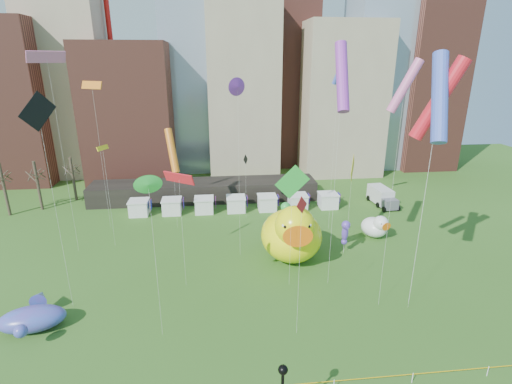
{
  "coord_description": "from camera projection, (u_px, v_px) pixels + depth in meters",
  "views": [
    {
      "loc": [
        -1.98,
        -21.12,
        22.77
      ],
      "look_at": [
        1.4,
        10.09,
        12.0
      ],
      "focal_mm": 27.0,
      "sensor_mm": 36.0,
      "label": 1
    }
  ],
  "objects": [
    {
      "name": "box_truck",
      "position": [
        382.0,
        196.0,
        63.68
      ],
      "size": [
        3.08,
        6.73,
        2.78
      ],
      "rotation": [
        0.0,
        0.0,
        0.08
      ],
      "color": "silver",
      "rests_on": "ground"
    },
    {
      "name": "kite_12",
      "position": [
        352.0,
        169.0,
        49.11
      ],
      "size": [
        1.58,
        3.28,
        11.53
      ],
      "color": "silver",
      "rests_on": "ground"
    },
    {
      "name": "kite_3",
      "position": [
        292.0,
        183.0,
        37.53
      ],
      "size": [
        3.48,
        0.09,
        13.27
      ],
      "color": "silver",
      "rests_on": "ground"
    },
    {
      "name": "kite_7",
      "position": [
        342.0,
        77.0,
        34.62
      ],
      "size": [
        1.34,
        3.77,
        24.51
      ],
      "color": "silver",
      "rests_on": "ground"
    },
    {
      "name": "big_duck",
      "position": [
        292.0,
        233.0,
        45.2
      ],
      "size": [
        7.84,
        10.18,
        7.65
      ],
      "rotation": [
        0.0,
        0.0,
        -0.07
      ],
      "color": "#FFFA0D",
      "rests_on": "ground"
    },
    {
      "name": "kite_0",
      "position": [
        302.0,
        211.0,
        30.18
      ],
      "size": [
        1.09,
        1.1,
        12.82
      ],
      "color": "silver",
      "rests_on": "ground"
    },
    {
      "name": "kite_14",
      "position": [
        172.0,
        151.0,
        51.74
      ],
      "size": [
        2.21,
        3.59,
        14.19
      ],
      "color": "silver",
      "rests_on": "ground"
    },
    {
      "name": "kite_9",
      "position": [
        47.0,
        58.0,
        41.07
      ],
      "size": [
        3.32,
        3.17,
        23.73
      ],
      "color": "silver",
      "rests_on": "ground"
    },
    {
      "name": "skyline",
      "position": [
        233.0,
        67.0,
        78.15
      ],
      "size": [
        101.0,
        23.0,
        68.0
      ],
      "color": "brown",
      "rests_on": "ground"
    },
    {
      "name": "seahorse_purple",
      "position": [
        345.0,
        231.0,
        46.95
      ],
      "size": [
        1.18,
        1.43,
        4.39
      ],
      "rotation": [
        0.0,
        0.0,
        -0.1
      ],
      "color": "silver",
      "rests_on": "ground"
    },
    {
      "name": "kite_8",
      "position": [
        179.0,
        178.0,
        37.3
      ],
      "size": [
        3.12,
        2.41,
        12.49
      ],
      "color": "silver",
      "rests_on": "ground"
    },
    {
      "name": "vendor_tents",
      "position": [
        236.0,
        204.0,
        61.05
      ],
      "size": [
        33.24,
        2.8,
        2.4
      ],
      "color": "white",
      "rests_on": "ground"
    },
    {
      "name": "kite_15",
      "position": [
        238.0,
        87.0,
        41.1
      ],
      "size": [
        1.44,
        1.63,
        21.07
      ],
      "color": "silver",
      "rests_on": "ground"
    },
    {
      "name": "small_duck",
      "position": [
        375.0,
        226.0,
        51.88
      ],
      "size": [
        4.19,
        4.79,
        3.37
      ],
      "rotation": [
        0.0,
        0.0,
        0.32
      ],
      "color": "white",
      "rests_on": "ground"
    },
    {
      "name": "kite_13",
      "position": [
        339.0,
        73.0,
        48.01
      ],
      "size": [
        1.4,
        1.83,
        22.92
      ],
      "color": "silver",
      "rests_on": "ground"
    },
    {
      "name": "kite_11",
      "position": [
        148.0,
        185.0,
        29.25
      ],
      "size": [
        1.45,
        0.59,
        14.55
      ],
      "color": "silver",
      "rests_on": "ground"
    },
    {
      "name": "kite_4",
      "position": [
        103.0,
        149.0,
        45.77
      ],
      "size": [
        1.07,
        1.69,
        13.19
      ],
      "color": "silver",
      "rests_on": "ground"
    },
    {
      "name": "bare_trees",
      "position": [
        38.0,
        185.0,
        61.2
      ],
      "size": [
        8.44,
        6.44,
        8.5
      ],
      "color": "#382B21",
      "rests_on": "ground"
    },
    {
      "name": "kite_10",
      "position": [
        38.0,
        115.0,
        31.44
      ],
      "size": [
        2.06,
        2.58,
        20.46
      ],
      "color": "silver",
      "rests_on": "ground"
    },
    {
      "name": "kite_16",
      "position": [
        439.0,
        100.0,
        31.77
      ],
      "size": [
        4.27,
        2.18,
        23.19
      ],
      "color": "silver",
      "rests_on": "ground"
    },
    {
      "name": "kite_2",
      "position": [
        246.0,
        161.0,
        55.49
      ],
      "size": [
        0.73,
        1.41,
        10.03
      ],
      "color": "silver",
      "rests_on": "ground"
    },
    {
      "name": "seahorse_green",
      "position": [
        285.0,
        214.0,
        49.1
      ],
      "size": [
        1.6,
        1.84,
        5.79
      ],
      "rotation": [
        0.0,
        0.0,
        0.28
      ],
      "color": "silver",
      "rests_on": "ground"
    },
    {
      "name": "whale_inflatable",
      "position": [
        33.0,
        317.0,
        34.2
      ],
      "size": [
        6.0,
        7.26,
        2.48
      ],
      "rotation": [
        0.0,
        0.0,
        0.15
      ],
      "color": "#5F399D",
      "rests_on": "ground"
    },
    {
      "name": "kite_1",
      "position": [
        405.0,
        86.0,
        31.09
      ],
      "size": [
        2.66,
        1.04,
        23.0
      ],
      "color": "silver",
      "rests_on": "ground"
    },
    {
      "name": "kite_6",
      "position": [
        92.0,
        86.0,
        49.03
      ],
      "size": [
        3.04,
        2.05,
        20.27
      ],
      "color": "silver",
      "rests_on": "ground"
    },
    {
      "name": "pavilion",
      "position": [
        205.0,
        190.0,
        66.02
      ],
      "size": [
        38.0,
        6.0,
        3.2
      ],
      "primitive_type": "cube",
      "color": "black",
      "rests_on": "ground"
    },
    {
      "name": "kite_5",
      "position": [
        440.0,
        97.0,
        30.91
      ],
      "size": [
        2.36,
        4.47,
        23.6
      ],
      "color": "silver",
      "rests_on": "ground"
    }
  ]
}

